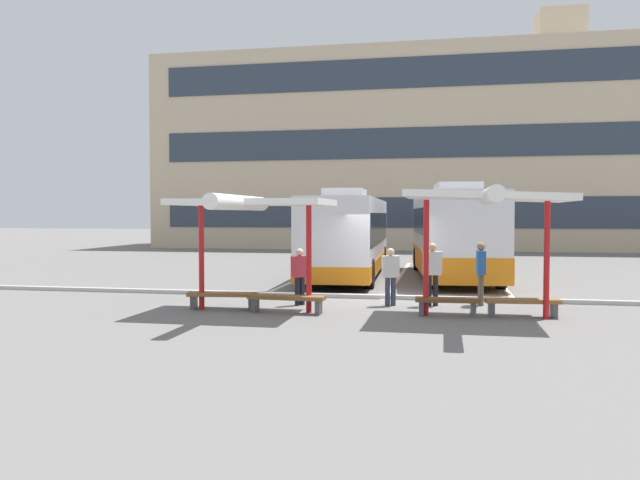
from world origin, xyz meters
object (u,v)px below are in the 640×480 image
(coach_bus_0, at_px, (349,236))
(bench_2, at_px, (447,303))
(waiting_shelter_1, at_px, (487,199))
(waiting_passenger_1, at_px, (390,273))
(coach_bus_1, at_px, (453,235))
(waiting_passenger_0, at_px, (432,269))
(bench_1, at_px, (286,300))
(waiting_passenger_2, at_px, (300,273))
(waiting_shelter_0, at_px, (251,205))
(bench_0, at_px, (223,297))
(bench_3, at_px, (522,303))
(waiting_passenger_3, at_px, (481,269))

(coach_bus_0, height_order, bench_2, coach_bus_0)
(waiting_shelter_1, xyz_separation_m, waiting_passenger_1, (-2.42, 1.78, -1.96))
(coach_bus_1, xyz_separation_m, waiting_passenger_0, (-0.65, -7.76, -0.68))
(bench_1, distance_m, waiting_shelter_1, 5.51)
(coach_bus_1, relative_size, waiting_passenger_2, 6.59)
(coach_bus_0, distance_m, waiting_shelter_1, 10.84)
(waiting_shelter_0, relative_size, bench_0, 2.39)
(bench_2, relative_size, waiting_passenger_0, 0.91)
(coach_bus_0, distance_m, bench_1, 9.79)
(waiting_shelter_0, bearing_deg, bench_2, 4.59)
(waiting_passenger_0, xyz_separation_m, waiting_passenger_1, (-1.13, -0.16, -0.10))
(bench_0, relative_size, waiting_passenger_2, 1.20)
(bench_1, height_order, waiting_shelter_1, waiting_shelter_1)
(bench_2, height_order, waiting_passenger_1, waiting_passenger_1)
(bench_3, bearing_deg, coach_bus_0, 121.53)
(waiting_passenger_3, bearing_deg, bench_3, -64.68)
(bench_0, relative_size, waiting_passenger_0, 1.09)
(waiting_shelter_1, distance_m, waiting_passenger_0, 2.99)
(coach_bus_1, bearing_deg, bench_1, -113.60)
(waiting_passenger_0, height_order, waiting_passenger_3, waiting_passenger_3)
(bench_0, bearing_deg, waiting_passenger_1, 19.70)
(bench_3, distance_m, waiting_passenger_2, 5.89)
(waiting_passenger_1, bearing_deg, coach_bus_1, 77.34)
(bench_1, xyz_separation_m, waiting_passenger_0, (3.60, 1.98, 0.66))
(waiting_passenger_3, bearing_deg, coach_bus_0, 123.00)
(coach_bus_0, bearing_deg, bench_2, -67.70)
(waiting_passenger_1, distance_m, waiting_passenger_3, 2.50)
(bench_3, relative_size, waiting_passenger_3, 1.04)
(coach_bus_0, distance_m, coach_bus_1, 4.11)
(coach_bus_0, relative_size, waiting_passenger_0, 6.62)
(coach_bus_0, distance_m, waiting_passenger_2, 8.28)
(coach_bus_1, height_order, waiting_passenger_1, coach_bus_1)
(waiting_passenger_0, height_order, waiting_passenger_1, waiting_passenger_0)
(waiting_shelter_1, distance_m, waiting_passenger_2, 5.46)
(coach_bus_1, bearing_deg, waiting_passenger_0, -94.81)
(waiting_passenger_0, bearing_deg, waiting_passenger_2, -171.78)
(bench_3, bearing_deg, waiting_passenger_0, 145.88)
(waiting_shelter_0, bearing_deg, bench_0, 157.87)
(coach_bus_1, xyz_separation_m, waiting_shelter_0, (-5.16, -9.82, 1.05))
(coach_bus_1, bearing_deg, waiting_passenger_1, -102.66)
(waiting_shelter_1, bearing_deg, bench_2, 162.96)
(waiting_passenger_2, bearing_deg, bench_1, -90.50)
(waiting_passenger_3, bearing_deg, waiting_shelter_0, -157.15)
(waiting_passenger_0, bearing_deg, bench_2, -76.70)
(coach_bus_0, height_order, waiting_shelter_1, coach_bus_0)
(bench_3, bearing_deg, waiting_shelter_0, -175.13)
(waiting_shelter_1, distance_m, bench_2, 2.70)
(waiting_shelter_1, relative_size, bench_2, 3.01)
(bench_3, bearing_deg, waiting_passenger_1, 158.22)
(waiting_shelter_1, distance_m, bench_3, 2.72)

